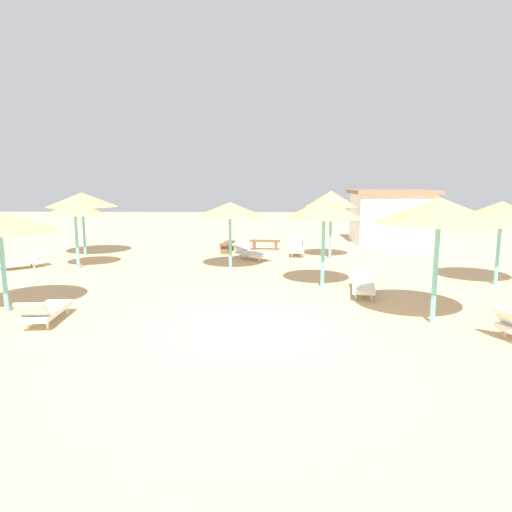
% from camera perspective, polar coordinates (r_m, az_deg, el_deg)
% --- Properties ---
extents(ground_plane, '(80.00, 80.00, 0.00)m').
position_cam_1_polar(ground_plane, '(10.64, -0.44, -9.05)').
color(ground_plane, '#D1B284').
extents(parasol_0, '(2.39, 2.39, 2.86)m').
position_cam_1_polar(parasol_0, '(14.29, 8.59, 5.96)').
color(parasol_0, '#6BC6BC').
rests_on(parasol_0, ground).
extents(parasol_1, '(2.66, 2.66, 2.74)m').
position_cam_1_polar(parasol_1, '(16.59, 28.62, 5.07)').
color(parasol_1, '#6BC6BC').
rests_on(parasol_1, ground).
extents(parasol_2, '(2.21, 2.21, 2.67)m').
position_cam_1_polar(parasol_2, '(18.86, -21.94, 5.71)').
color(parasol_2, '#6BC6BC').
rests_on(parasol_2, ground).
extents(parasol_3, '(2.95, 2.95, 3.01)m').
position_cam_1_polar(parasol_3, '(11.30, 22.15, 5.33)').
color(parasol_3, '#6BC6BC').
rests_on(parasol_3, ground).
extents(parasol_4, '(2.62, 2.62, 2.59)m').
position_cam_1_polar(parasol_4, '(17.33, -3.33, 5.90)').
color(parasol_4, '#6BC6BC').
rests_on(parasol_4, ground).
extents(parasol_6, '(2.25, 2.25, 2.97)m').
position_cam_1_polar(parasol_6, '(19.96, 9.49, 7.11)').
color(parasol_6, '#6BC6BC').
rests_on(parasol_6, ground).
extents(parasol_7, '(3.14, 3.14, 2.87)m').
position_cam_1_polar(parasol_7, '(22.13, -21.14, 6.64)').
color(parasol_7, '#6BC6BC').
rests_on(parasol_7, ground).
extents(lounger_0, '(0.95, 1.97, 0.72)m').
position_cam_1_polar(lounger_0, '(13.97, 13.38, -3.47)').
color(lounger_0, silver).
rests_on(lounger_0, ground).
extents(lounger_2, '(1.83, 1.73, 0.73)m').
position_cam_1_polar(lounger_2, '(19.78, -27.71, -0.55)').
color(lounger_2, silver).
rests_on(lounger_2, ground).
extents(lounger_4, '(1.80, 1.80, 0.66)m').
position_cam_1_polar(lounger_4, '(19.64, -0.62, 0.45)').
color(lounger_4, silver).
rests_on(lounger_4, ground).
extents(lounger_5, '(0.78, 1.92, 0.75)m').
position_cam_1_polar(lounger_5, '(11.96, -25.10, -6.27)').
color(lounger_5, silver).
rests_on(lounger_5, ground).
extents(lounger_6, '(0.74, 1.91, 0.74)m').
position_cam_1_polar(lounger_6, '(21.00, 5.14, 1.01)').
color(lounger_6, silver).
rests_on(lounger_6, ground).
extents(bench_0, '(1.53, 0.52, 0.49)m').
position_cam_1_polar(bench_0, '(22.43, 1.14, 1.65)').
color(bench_0, brown).
rests_on(bench_0, ground).
extents(bench_1, '(0.65, 1.55, 0.49)m').
position_cam_1_polar(bench_1, '(21.70, -3.64, 1.37)').
color(bench_1, brown).
rests_on(bench_1, ground).
extents(beach_cabana, '(4.38, 3.52, 2.91)m').
position_cam_1_polar(beach_cabana, '(25.99, 16.69, 4.83)').
color(beach_cabana, white).
rests_on(beach_cabana, ground).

